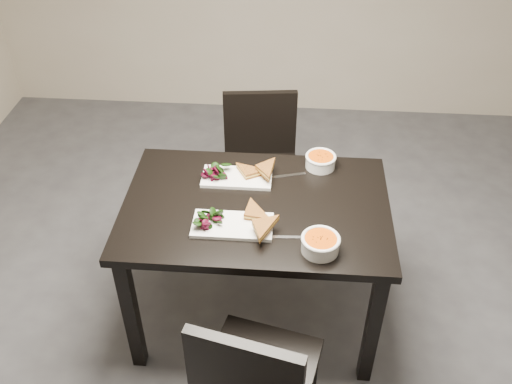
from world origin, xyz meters
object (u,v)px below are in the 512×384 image
chair_far (261,158)px  plate_near (233,225)px  chair_near (254,379)px  table (256,221)px  soup_bowl_far (321,160)px  plate_far (237,178)px  soup_bowl_near (320,243)px

chair_far → plate_near: 0.94m
chair_near → chair_far: bearing=106.4°
table → chair_near: bearing=-86.2°
soup_bowl_far → plate_far: bearing=-161.8°
plate_near → soup_bowl_near: 0.39m
table → chair_near: 0.74m
soup_bowl_far → plate_near: bearing=-129.0°
soup_bowl_near → soup_bowl_far: 0.58m
plate_near → plate_far: 0.34m
chair_far → chair_near: bearing=-93.6°
plate_far → table: bearing=-59.9°
chair_far → plate_near: bearing=-100.4°
chair_near → plate_near: (-0.14, 0.56, 0.27)m
soup_bowl_near → soup_bowl_far: soup_bowl_near is taller
chair_far → soup_bowl_near: (0.31, -1.02, 0.31)m
table → chair_far: 0.76m
plate_far → soup_bowl_far: (0.39, 0.13, 0.03)m
plate_near → soup_bowl_far: (0.38, 0.47, 0.03)m
chair_far → table: bearing=-94.4°
soup_bowl_near → plate_far: (-0.39, 0.45, -0.03)m
soup_bowl_near → soup_bowl_far: (0.01, 0.58, -0.00)m
chair_far → plate_near: chair_far is taller
plate_near → chair_near: bearing=-76.3°
chair_near → plate_far: (-0.15, 0.90, 0.27)m
chair_near → chair_far: 1.46m
chair_near → table: bearing=107.2°
table → chair_near: chair_near is taller
plate_near → soup_bowl_near: bearing=-17.2°
chair_near → plate_far: size_ratio=2.58×
table → chair_near: (0.05, -0.72, -0.17)m
plate_far → chair_far: bearing=82.3°
table → soup_bowl_near: size_ratio=7.49×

